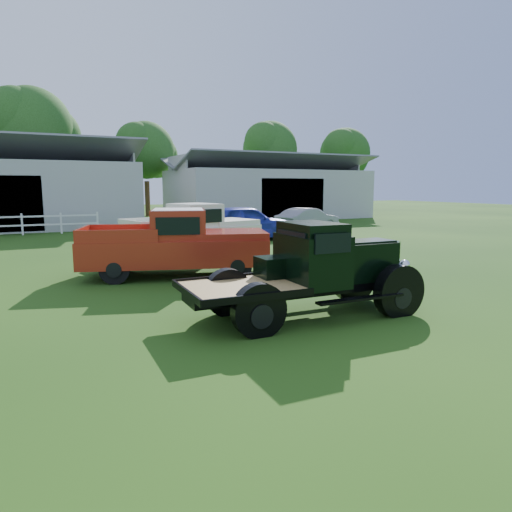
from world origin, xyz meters
name	(u,v)px	position (x,y,z in m)	size (l,w,h in m)	color
ground	(272,312)	(0.00, 0.00, 0.00)	(120.00, 120.00, 0.00)	#17360D
shed_right	(267,187)	(14.00, 27.00, 2.60)	(16.80, 9.20, 5.20)	#9B9B9B
tree_b	(33,149)	(-4.00, 34.00, 5.75)	(6.90, 6.90, 11.50)	#1D4011
tree_c	(146,166)	(5.00, 33.00, 4.50)	(5.40, 5.40, 9.00)	#1D4011
tree_d	(270,164)	(18.00, 34.00, 5.00)	(6.00, 6.00, 10.00)	#1D4011
tree_e	(344,167)	(26.00, 32.00, 4.75)	(5.70, 5.70, 9.50)	#1D4011
vintage_flatbed	(307,270)	(0.52, -0.56, 0.98)	(4.93, 1.95, 1.95)	black
red_pickup	(175,243)	(-0.71, 4.82, 1.02)	(5.61, 2.16, 2.05)	#9F2516
white_pickup	(193,231)	(1.01, 8.31, 1.00)	(5.43, 2.11, 2.00)	silver
misc_car_blue	(244,223)	(4.96, 12.24, 0.90)	(2.12, 5.28, 1.80)	#2934A4
misc_car_grey	(308,220)	(10.36, 14.76, 0.70)	(1.49, 4.27, 1.41)	gray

